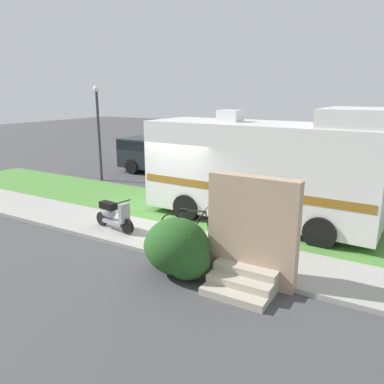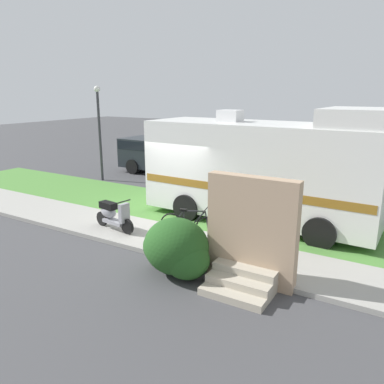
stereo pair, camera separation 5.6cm
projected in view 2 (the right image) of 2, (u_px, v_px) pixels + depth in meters
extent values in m
plane|color=#424244|center=(165.00, 224.00, 12.18)|extent=(80.00, 80.00, 0.00)
cube|color=#9E9B93|center=(142.00, 234.00, 11.17)|extent=(24.00, 2.00, 0.12)
cube|color=#4C8438|center=(189.00, 210.00, 13.42)|extent=(24.00, 3.40, 0.08)
cube|color=silver|center=(260.00, 169.00, 11.93)|extent=(7.34, 2.62, 2.88)
cube|color=silver|center=(359.00, 118.00, 10.08)|extent=(1.86, 2.35, 0.50)
cube|color=#8C601E|center=(259.00, 183.00, 12.04)|extent=(7.19, 2.63, 0.24)
cube|color=silver|center=(230.00, 116.00, 12.09)|extent=(0.72, 0.62, 0.36)
cylinder|color=black|center=(339.00, 211.00, 12.05)|extent=(0.91, 0.30, 0.90)
cylinder|color=black|center=(320.00, 233.00, 10.14)|extent=(0.91, 0.30, 0.90)
cylinder|color=black|center=(221.00, 192.00, 14.25)|extent=(0.91, 0.30, 0.90)
cylinder|color=black|center=(187.00, 208.00, 12.35)|extent=(0.91, 0.30, 0.90)
cylinder|color=black|center=(127.00, 226.00, 10.95)|extent=(0.45, 0.16, 0.44)
cylinder|color=black|center=(102.00, 218.00, 11.64)|extent=(0.45, 0.16, 0.44)
cube|color=gray|center=(114.00, 222.00, 11.29)|extent=(0.83, 0.39, 0.10)
cube|color=black|center=(108.00, 205.00, 11.33)|extent=(0.59, 0.34, 0.20)
ellipsoid|color=gray|center=(109.00, 212.00, 11.38)|extent=(0.64, 0.38, 0.36)
cube|color=gray|center=(124.00, 213.00, 10.92)|extent=(0.18, 0.34, 0.56)
cylinder|color=black|center=(124.00, 201.00, 10.83)|extent=(0.11, 0.50, 0.04)
sphere|color=white|center=(124.00, 207.00, 10.87)|extent=(0.12, 0.12, 0.12)
torus|color=black|center=(208.00, 229.00, 10.35)|extent=(0.70, 0.21, 0.72)
torus|color=black|center=(172.00, 225.00, 10.65)|extent=(0.70, 0.21, 0.72)
cylinder|color=black|center=(195.00, 222.00, 10.41)|extent=(0.58, 0.18, 0.68)
cylinder|color=black|center=(184.00, 222.00, 10.51)|extent=(0.10, 0.06, 0.61)
cylinder|color=black|center=(194.00, 211.00, 10.34)|extent=(0.62, 0.19, 0.09)
cylinder|color=black|center=(179.00, 229.00, 10.61)|extent=(0.41, 0.13, 0.19)
cylinder|color=black|center=(178.00, 218.00, 10.54)|extent=(0.36, 0.12, 0.47)
cylinder|color=black|center=(207.00, 220.00, 10.30)|extent=(0.12, 0.06, 0.51)
cube|color=black|center=(183.00, 210.00, 10.43)|extent=(0.22, 0.15, 0.06)
cylinder|color=black|center=(205.00, 210.00, 10.24)|extent=(0.15, 0.51, 0.03)
cube|color=#1E2328|center=(147.00, 152.00, 20.02)|extent=(2.37, 2.03, 1.48)
cube|color=black|center=(147.00, 144.00, 19.91)|extent=(2.26, 2.05, 0.44)
cube|color=#1E2328|center=(188.00, 164.00, 18.78)|extent=(2.89, 2.04, 0.75)
cylinder|color=black|center=(133.00, 167.00, 19.49)|extent=(0.76, 0.25, 0.76)
cylinder|color=black|center=(155.00, 161.00, 21.06)|extent=(0.76, 0.25, 0.76)
cylinder|color=black|center=(183.00, 173.00, 17.90)|extent=(0.76, 0.25, 0.76)
cylinder|color=black|center=(204.00, 167.00, 19.46)|extent=(0.76, 0.25, 0.76)
cube|color=#B2A893|center=(238.00, 290.00, 7.95)|extent=(1.40, 0.96, 0.16)
cube|color=#B2A893|center=(241.00, 280.00, 8.04)|extent=(1.40, 0.64, 0.16)
cube|color=#B2A893|center=(244.00, 270.00, 8.13)|extent=(1.40, 0.32, 0.16)
cube|color=tan|center=(252.00, 231.00, 8.18)|extent=(2.00, 0.30, 2.40)
ellipsoid|color=#23511E|center=(176.00, 246.00, 8.67)|extent=(1.53, 1.38, 1.30)
ellipsoid|color=#23511E|center=(166.00, 247.00, 9.03)|extent=(1.15, 1.03, 0.98)
ellipsoid|color=#23511E|center=(186.00, 259.00, 8.45)|extent=(1.07, 0.97, 0.91)
cylinder|color=#B2B2B7|center=(252.00, 252.00, 9.49)|extent=(0.07, 0.07, 0.20)
cylinder|color=#B2B2B7|center=(252.00, 248.00, 9.46)|extent=(0.03, 0.03, 0.04)
cylinder|color=black|center=(252.00, 247.00, 9.46)|extent=(0.04, 0.04, 0.02)
cylinder|color=#333338|center=(100.00, 137.00, 17.71)|extent=(0.12, 0.12, 4.10)
sphere|color=silver|center=(97.00, 89.00, 17.15)|extent=(0.28, 0.28, 0.28)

